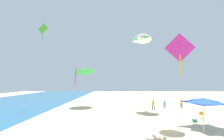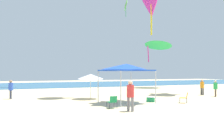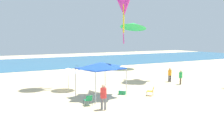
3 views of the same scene
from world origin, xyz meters
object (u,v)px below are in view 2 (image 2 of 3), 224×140
Objects in this scene: person_beachcomber at (202,86)px; person_by_tent at (11,88)px; canopy_tent at (127,68)px; person_near_umbrella at (130,93)px; kite_delta_green at (158,43)px; folding_chair_near_cooler at (185,97)px; person_kite_handler at (215,87)px; folding_chair_left_of_tent at (112,101)px; beach_umbrella at (91,77)px; kite_diamond_lime at (126,6)px; cooler_box at (151,99)px.

person_by_tent is at bearing 85.75° from person_beachcomber.
canopy_tent reaches higher than person_near_umbrella.
person_beachcomber is 0.97× the size of person_by_tent.
canopy_tent is 21.26m from kite_delta_green.
canopy_tent is 2.08× the size of person_near_umbrella.
person_kite_handler is (6.21, 2.74, 0.46)m from folding_chair_near_cooler.
person_by_tent is 0.28× the size of kite_delta_green.
kite_delta_green reaches higher than person_kite_handler.
person_beachcomber is 13.61m from person_near_umbrella.
canopy_tent is 10.90m from person_beachcomber.
canopy_tent reaches higher than person_beachcomber.
person_kite_handler is at bearing -163.11° from folding_chair_left_of_tent.
kite_delta_green is (9.84, 17.32, 6.57)m from folding_chair_near_cooler.
person_by_tent is at bearing -56.05° from person_kite_handler.
person_beachcomber is 0.88× the size of person_near_umbrella.
beach_umbrella is at bearing -21.29° from person_near_umbrella.
folding_chair_left_of_tent is at bearing 156.63° from kite_diamond_lime.
canopy_tent reaches higher than person_by_tent.
folding_chair_near_cooler is (5.52, -5.89, -1.51)m from beach_umbrella.
person_by_tent reaches higher than person_kite_handler.
canopy_tent is 2.36× the size of person_beachcomber.
beach_umbrella is 6.34m from folding_chair_left_of_tent.
kite_diamond_lime reaches higher than kite_delta_green.
beach_umbrella is at bearing -104.03° from person_by_tent.
person_near_umbrella is (-12.03, -6.36, 0.13)m from person_beachcomber.
person_near_umbrella is 0.31× the size of kite_delta_green.
beach_umbrella reaches higher than person_kite_handler.
kite_diamond_lime reaches higher than person_beachcomber.
cooler_box is 0.43× the size of person_by_tent.
person_kite_handler is 19.18m from person_by_tent.
cooler_box is 8.24m from person_kite_handler.
person_beachcomber is 24.73m from kite_diamond_lime.
folding_chair_left_of_tent is 1.72m from person_near_umbrella.
folding_chair_near_cooler and folding_chair_left_of_tent have the same top height.
folding_chair_near_cooler reaches higher than cooler_box.
kite_delta_green is at bearing -7.10° from person_beachcomber.
person_beachcomber is at bearing -82.20° from person_near_umbrella.
beach_umbrella reaches higher than person_beachcomber.
canopy_tent is at bearing -70.10° from beach_umbrella.
person_by_tent is 0.50× the size of kite_diamond_lime.
beach_umbrella reaches higher than folding_chair_near_cooler.
person_beachcomber is at bearing -51.00° from kite_delta_green.
person_beachcomber is 0.27× the size of kite_delta_green.
beach_umbrella is 7.15m from person_by_tent.
person_by_tent is (-6.34, 10.45, -0.10)m from person_near_umbrella.
person_beachcomber is at bearing 14.95° from canopy_tent.
kite_delta_green reaches higher than beach_umbrella.
canopy_tent is 4.73× the size of folding_chair_left_of_tent.
kite_diamond_lime is (13.59, 19.14, 12.81)m from beach_umbrella.
kite_delta_green is (3.63, 14.58, 6.11)m from person_kite_handler.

